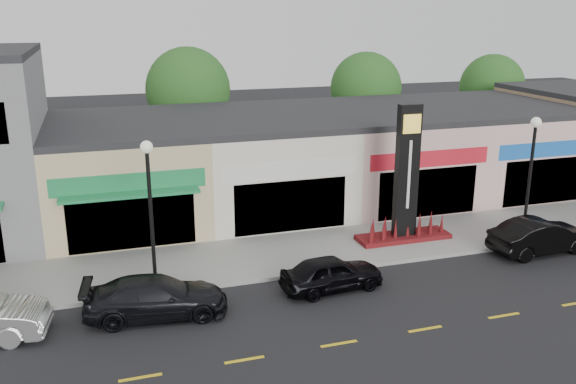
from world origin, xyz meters
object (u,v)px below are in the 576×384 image
(pylon_sign, at_px, (406,193))
(car_black_conv, at_px, (541,236))
(lamp_west_near, at_px, (150,201))
(car_dark_sedan, at_px, (156,297))
(car_black_sedan, at_px, (332,273))
(lamp_east_near, at_px, (531,167))

(pylon_sign, height_order, car_black_conv, pylon_sign)
(lamp_west_near, relative_size, car_dark_sedan, 1.15)
(lamp_west_near, distance_m, car_black_sedan, 7.05)
(lamp_west_near, height_order, car_black_conv, lamp_west_near)
(lamp_east_near, bearing_deg, car_black_conv, -92.72)
(car_dark_sedan, bearing_deg, car_black_conv, -80.91)
(lamp_east_near, height_order, car_black_sedan, lamp_east_near)
(car_dark_sedan, height_order, car_black_sedan, car_dark_sedan)
(car_black_conv, bearing_deg, lamp_west_near, 82.98)
(car_dark_sedan, bearing_deg, car_black_sedan, -82.65)
(pylon_sign, distance_m, car_dark_sedan, 11.86)
(lamp_west_near, xyz_separation_m, pylon_sign, (11.00, 1.70, -1.20))
(car_black_conv, bearing_deg, lamp_east_near, -5.54)
(car_black_sedan, bearing_deg, lamp_east_near, -84.11)
(pylon_sign, height_order, car_dark_sedan, pylon_sign)
(lamp_west_near, relative_size, lamp_east_near, 1.00)
(car_black_conv, bearing_deg, car_black_sedan, 91.14)
(lamp_west_near, bearing_deg, pylon_sign, 8.77)
(lamp_east_near, relative_size, car_black_sedan, 1.44)
(lamp_east_near, xyz_separation_m, car_black_conv, (-0.06, -1.17, -2.74))
(lamp_west_near, distance_m, car_dark_sedan, 3.42)
(lamp_east_near, distance_m, car_black_conv, 2.98)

